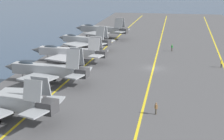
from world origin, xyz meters
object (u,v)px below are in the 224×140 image
object	(u,v)px
crew_green_vest	(172,47)
crew_yellow_vest	(222,63)
parked_jet_fourth	(69,52)
parked_jet_sixth	(102,30)
crew_brown_vest	(156,108)
parked_jet_fifth	(84,40)
parked_jet_third	(46,70)

from	to	relation	value
crew_green_vest	crew_yellow_vest	distance (m)	17.26
parked_jet_fourth	crew_green_vest	xyz separation A→B (m)	(15.22, -21.79, -1.28)
parked_jet_sixth	crew_brown_vest	distance (m)	58.77
crew_green_vest	crew_yellow_vest	size ratio (longest dim) A/B	1.03
parked_jet_sixth	crew_green_vest	world-z (taller)	parked_jet_sixth
parked_jet_sixth	crew_green_vest	bearing A→B (deg)	-124.46
parked_jet_fifth	crew_yellow_vest	xyz separation A→B (m)	(-12.70, -32.36, -1.37)
parked_jet_third	parked_jet_sixth	distance (m)	44.66
crew_green_vest	crew_brown_vest	size ratio (longest dim) A/B	1.03
crew_yellow_vest	parked_jet_third	bearing A→B (deg)	117.45
crew_brown_vest	crew_yellow_vest	xyz separation A→B (m)	(27.15, -11.78, 0.00)
parked_jet_sixth	crew_yellow_vest	xyz separation A→B (m)	(-28.30, -31.18, -1.74)
parked_jet_third	crew_brown_vest	size ratio (longest dim) A/B	9.45
parked_jet_third	parked_jet_fourth	size ratio (longest dim) A/B	0.93
crew_yellow_vest	crew_green_vest	bearing A→B (deg)	36.29
parked_jet_fifth	crew_green_vest	world-z (taller)	parked_jet_fifth
parked_jet_sixth	crew_green_vest	distance (m)	25.48
parked_jet_fourth	crew_green_vest	bearing A→B (deg)	-55.08
parked_jet_fifth	crew_brown_vest	bearing A→B (deg)	-152.69
crew_yellow_vest	parked_jet_sixth	bearing A→B (deg)	47.77
parked_jet_sixth	crew_yellow_vest	size ratio (longest dim) A/B	9.88
parked_jet_sixth	crew_brown_vest	bearing A→B (deg)	-160.71
parked_jet_third	crew_brown_vest	bearing A→B (deg)	-118.68
parked_jet_fourth	parked_jet_fifth	bearing A→B (deg)	1.43
parked_jet_sixth	crew_green_vest	size ratio (longest dim) A/B	9.57
parked_jet_third	parked_jet_sixth	size ratio (longest dim) A/B	0.95
parked_jet_sixth	crew_yellow_vest	bearing A→B (deg)	-132.23
parked_jet_fifth	crew_green_vest	size ratio (longest dim) A/B	8.94
parked_jet_fifth	crew_green_vest	xyz separation A→B (m)	(1.21, -22.14, -1.34)
parked_jet_fifth	crew_green_vest	distance (m)	22.22
parked_jet_sixth	parked_jet_fourth	bearing A→B (deg)	178.39
parked_jet_fourth	parked_jet_fifth	size ratio (longest dim) A/B	1.10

